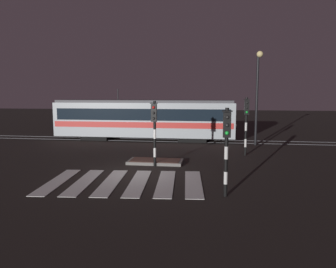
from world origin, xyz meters
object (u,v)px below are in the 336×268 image
object	(u,v)px
traffic_light_median_centre	(154,124)
traffic_light_corner_far_right	(246,117)
tram	(144,119)
street_lamp_trackside_right	(258,86)
traffic_light_corner_near_right	(227,139)

from	to	relation	value
traffic_light_median_centre	traffic_light_corner_far_right	bearing A→B (deg)	37.59
tram	street_lamp_trackside_right	bearing A→B (deg)	-10.90
street_lamp_trackside_right	tram	size ratio (longest dim) A/B	0.46
traffic_light_median_centre	street_lamp_trackside_right	bearing A→B (deg)	52.41
tram	traffic_light_corner_far_right	bearing A→B (deg)	-37.00
traffic_light_corner_far_right	traffic_light_median_centre	xyz separation A→B (m)	(-4.95, -3.81, -0.09)
traffic_light_median_centre	street_lamp_trackside_right	world-z (taller)	street_lamp_trackside_right
traffic_light_corner_near_right	street_lamp_trackside_right	distance (m)	12.88
street_lamp_trackside_right	traffic_light_median_centre	bearing A→B (deg)	-127.59
traffic_light_corner_far_right	traffic_light_corner_near_right	size ratio (longest dim) A/B	1.08
traffic_light_corner_near_right	street_lamp_trackside_right	bearing A→B (deg)	78.49
traffic_light_median_centre	tram	bearing A→B (deg)	105.40
traffic_light_corner_near_right	tram	world-z (taller)	tram
traffic_light_corner_near_right	tram	xyz separation A→B (m)	(-6.13, 14.12, -0.42)
traffic_light_corner_far_right	tram	xyz separation A→B (m)	(-7.58, 5.71, -0.60)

